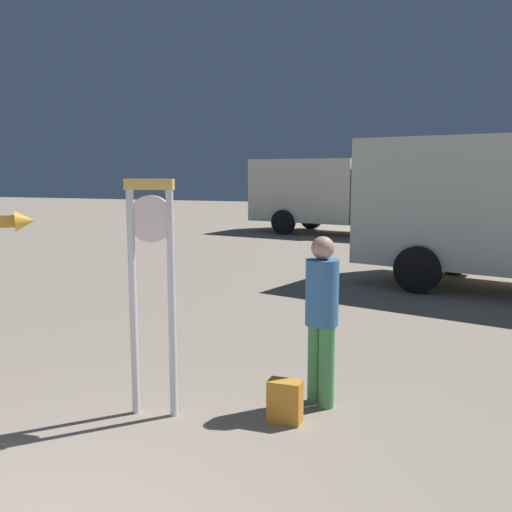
{
  "coord_description": "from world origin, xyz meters",
  "views": [
    {
      "loc": [
        2.46,
        -2.22,
        2.31
      ],
      "look_at": [
        -0.09,
        4.94,
        1.2
      ],
      "focal_mm": 40.67,
      "sensor_mm": 36.0,
      "label": 1
    }
  ],
  "objects": [
    {
      "name": "standing_clock",
      "position": [
        -0.23,
        2.45,
        1.39
      ],
      "size": [
        0.47,
        0.17,
        2.25
      ],
      "color": "silver",
      "rests_on": "ground_plane"
    },
    {
      "name": "backpack",
      "position": [
        1.0,
        2.69,
        0.2
      ],
      "size": [
        0.31,
        0.22,
        0.4
      ],
      "color": "orange",
      "rests_on": "ground_plane"
    },
    {
      "name": "person_near_clock",
      "position": [
        1.21,
        3.2,
        0.95
      ],
      "size": [
        0.32,
        0.32,
        1.69
      ],
      "color": "#4A9958",
      "rests_on": "ground_plane"
    },
    {
      "name": "box_truck_far",
      "position": [
        -2.18,
        19.2,
        1.55
      ],
      "size": [
        6.64,
        3.68,
        2.77
      ],
      "color": "beige",
      "rests_on": "ground_plane"
    }
  ]
}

